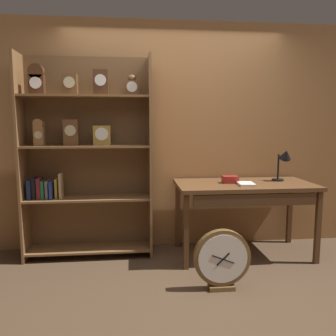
% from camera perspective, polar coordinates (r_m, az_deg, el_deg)
% --- Properties ---
extents(ground_plane, '(10.00, 10.00, 0.00)m').
position_cam_1_polar(ground_plane, '(3.06, 4.00, -20.83)').
color(ground_plane, '#4C3826').
extents(back_wood_panel, '(4.80, 0.05, 2.60)m').
position_cam_1_polar(back_wood_panel, '(3.99, 0.91, 5.34)').
color(back_wood_panel, '#9E6B3D').
rests_on(back_wood_panel, ground).
extents(bookshelf, '(1.36, 0.33, 2.16)m').
position_cam_1_polar(bookshelf, '(3.74, -14.00, 2.23)').
color(bookshelf, brown).
rests_on(bookshelf, ground).
extents(workbench, '(1.47, 0.74, 0.81)m').
position_cam_1_polar(workbench, '(3.77, 12.79, -3.77)').
color(workbench, brown).
rests_on(workbench, ground).
extents(desk_lamp, '(0.20, 0.20, 0.38)m').
position_cam_1_polar(desk_lamp, '(3.99, 18.91, 1.41)').
color(desk_lamp, black).
rests_on(desk_lamp, workbench).
extents(toolbox_small, '(0.16, 0.12, 0.08)m').
position_cam_1_polar(toolbox_small, '(3.75, 10.39, -1.90)').
color(toolbox_small, maroon).
rests_on(toolbox_small, workbench).
extents(open_repair_manual, '(0.18, 0.23, 0.02)m').
position_cam_1_polar(open_repair_manual, '(3.65, 12.95, -2.63)').
color(open_repair_manual, silver).
rests_on(open_repair_manual, workbench).
extents(round_clock_large, '(0.50, 0.11, 0.54)m').
position_cam_1_polar(round_clock_large, '(3.09, 9.05, -14.90)').
color(round_clock_large, brown).
rests_on(round_clock_large, ground).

